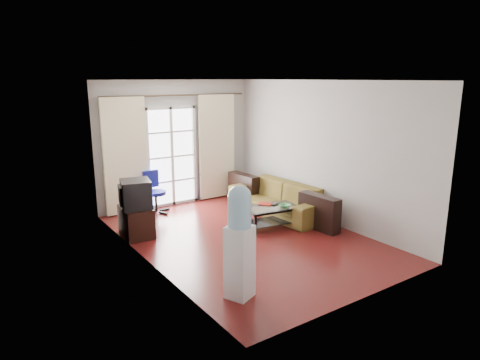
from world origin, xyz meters
name	(u,v)px	position (x,y,z in m)	size (l,w,h in m)	color
floor	(245,237)	(0.00, 0.00, 0.00)	(5.20, 5.20, 0.00)	maroon
ceiling	(245,80)	(0.00, 0.00, 2.70)	(5.20, 5.20, 0.00)	white
wall_back	(177,143)	(0.00, 2.60, 1.35)	(3.60, 0.02, 2.70)	#B0AFA8
wall_front	(369,197)	(0.00, -2.60, 1.35)	(3.60, 0.02, 2.70)	#B0AFA8
wall_left	(144,176)	(-1.80, 0.00, 1.35)	(0.02, 5.20, 2.70)	#B0AFA8
wall_right	(322,152)	(1.80, 0.00, 1.35)	(0.02, 5.20, 2.70)	#B0AFA8
french_door	(172,157)	(-0.15, 2.54, 1.07)	(1.16, 0.06, 2.15)	white
curtain_rod	(177,95)	(0.00, 2.50, 2.38)	(0.04, 0.04, 3.30)	#4C3F2D
curtain_left	(125,156)	(-1.20, 2.48, 1.20)	(0.90, 0.07, 2.35)	#F5F2C5
curtain_right	(217,147)	(0.95, 2.48, 1.20)	(0.90, 0.07, 2.35)	#F5F2C5
radiator	(211,184)	(0.80, 2.50, 0.33)	(0.64, 0.12, 0.64)	#9A9A9D
sofa	(278,199)	(1.32, 0.71, 0.33)	(1.01, 2.28, 0.65)	brown
coffee_table	(271,214)	(0.70, 0.14, 0.26)	(1.07, 0.71, 0.40)	silver
bowl	(285,206)	(0.90, -0.01, 0.43)	(0.22, 0.22, 0.05)	#2F8130
book	(264,205)	(0.62, 0.28, 0.42)	(0.30, 0.31, 0.02)	#AA2F15
remote	(276,204)	(0.85, 0.19, 0.41)	(0.18, 0.05, 0.02)	black
tv_stand	(136,222)	(-1.53, 1.16, 0.26)	(0.48, 0.71, 0.52)	black
crt_tv	(135,194)	(-1.53, 1.16, 0.77)	(0.62, 0.63, 0.49)	black
task_chair	(155,201)	(-0.71, 2.22, 0.26)	(0.64, 0.64, 0.87)	black
water_cooler	(240,240)	(-1.25, -1.67, 0.77)	(0.40, 0.40, 1.48)	white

